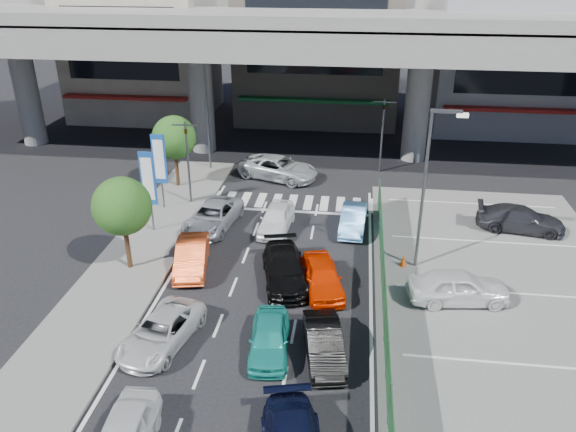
# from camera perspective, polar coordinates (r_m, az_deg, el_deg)

# --- Properties ---
(ground) EXTENTS (120.00, 120.00, 0.00)m
(ground) POSITION_cam_1_polar(r_m,az_deg,el_deg) (23.93, -3.32, -11.35)
(ground) COLOR black
(ground) RESTS_ON ground
(parking_lot) EXTENTS (12.00, 28.00, 0.06)m
(parking_lot) POSITION_cam_1_polar(r_m,az_deg,el_deg) (26.25, 22.26, -9.69)
(parking_lot) COLOR #61615E
(parking_lot) RESTS_ON ground
(sidewalk_left) EXTENTS (4.00, 30.00, 0.12)m
(sidewalk_left) POSITION_cam_1_polar(r_m,az_deg,el_deg) (28.95, -15.70, -5.06)
(sidewalk_left) COLOR #61615E
(sidewalk_left) RESTS_ON ground
(fence_run) EXTENTS (0.16, 22.00, 1.80)m
(fence_run) POSITION_cam_1_polar(r_m,az_deg,el_deg) (23.96, 9.79, -9.02)
(fence_run) COLOR #1B4E25
(fence_run) RESTS_ON ground
(expressway) EXTENTS (64.00, 14.00, 10.75)m
(expressway) POSITION_cam_1_polar(r_m,az_deg,el_deg) (41.30, 2.04, 17.85)
(expressway) COLOR slate
(expressway) RESTS_ON ground
(building_west) EXTENTS (12.00, 10.90, 13.00)m
(building_west) POSITION_cam_1_polar(r_m,az_deg,el_deg) (54.98, -14.54, 16.66)
(building_west) COLOR gray
(building_west) RESTS_ON ground
(building_center) EXTENTS (14.00, 10.90, 15.00)m
(building_center) POSITION_cam_1_polar(r_m,az_deg,el_deg) (52.30, 3.20, 18.08)
(building_center) COLOR gray
(building_center) RESTS_ON ground
(building_east) EXTENTS (12.00, 10.90, 12.00)m
(building_east) POSITION_cam_1_polar(r_m,az_deg,el_deg) (52.84, 21.27, 14.89)
(building_east) COLOR gray
(building_east) RESTS_ON ground
(traffic_light_left) EXTENTS (1.60, 1.24, 5.20)m
(traffic_light_left) POSITION_cam_1_polar(r_m,az_deg,el_deg) (33.96, -10.27, 7.34)
(traffic_light_left) COLOR #595B60
(traffic_light_left) RESTS_ON ground
(traffic_light_right) EXTENTS (1.60, 1.24, 5.20)m
(traffic_light_right) POSITION_cam_1_polar(r_m,az_deg,el_deg) (39.20, 9.66, 9.86)
(traffic_light_right) COLOR #595B60
(traffic_light_right) RESTS_ON ground
(street_lamp_right) EXTENTS (1.65, 0.22, 8.00)m
(street_lamp_right) POSITION_cam_1_polar(r_m,az_deg,el_deg) (26.77, 14.11, 3.81)
(street_lamp_right) COLOR #595B60
(street_lamp_right) RESTS_ON ground
(street_lamp_left) EXTENTS (1.65, 0.22, 8.00)m
(street_lamp_left) POSITION_cam_1_polar(r_m,az_deg,el_deg) (39.29, -8.02, 11.27)
(street_lamp_left) COLOR #595B60
(street_lamp_left) RESTS_ON ground
(signboard_near) EXTENTS (0.80, 0.14, 4.70)m
(signboard_near) POSITION_cam_1_polar(r_m,az_deg,el_deg) (31.03, -14.01, 3.48)
(signboard_near) COLOR #595B60
(signboard_near) RESTS_ON ground
(signboard_far) EXTENTS (0.80, 0.14, 4.70)m
(signboard_far) POSITION_cam_1_polar(r_m,az_deg,el_deg) (33.78, -12.92, 5.43)
(signboard_far) COLOR #595B60
(signboard_far) RESTS_ON ground
(tree_near) EXTENTS (2.80, 2.80, 4.80)m
(tree_near) POSITION_cam_1_polar(r_m,az_deg,el_deg) (27.45, -16.51, 0.93)
(tree_near) COLOR #382314
(tree_near) RESTS_ON ground
(tree_far) EXTENTS (2.80, 2.80, 4.80)m
(tree_far) POSITION_cam_1_polar(r_m,az_deg,el_deg) (36.87, -11.49, 7.80)
(tree_far) COLOR #382314
(tree_far) RESTS_ON ground
(sedan_white_mid_left) EXTENTS (2.96, 4.76, 1.23)m
(sedan_white_mid_left) POSITION_cam_1_polar(r_m,az_deg,el_deg) (23.28, -12.73, -11.35)
(sedan_white_mid_left) COLOR silver
(sedan_white_mid_left) RESTS_ON ground
(taxi_teal_mid) EXTENTS (1.86, 3.90, 1.29)m
(taxi_teal_mid) POSITION_cam_1_polar(r_m,az_deg,el_deg) (22.36, -1.91, -12.27)
(taxi_teal_mid) COLOR teal
(taxi_teal_mid) RESTS_ON ground
(hatch_black_mid_right) EXTENTS (2.05, 4.07, 1.28)m
(hatch_black_mid_right) POSITION_cam_1_polar(r_m,az_deg,el_deg) (22.12, 3.68, -12.83)
(hatch_black_mid_right) COLOR black
(hatch_black_mid_right) RESTS_ON ground
(taxi_orange_left) EXTENTS (2.22, 4.39, 1.38)m
(taxi_orange_left) POSITION_cam_1_polar(r_m,az_deg,el_deg) (27.98, -9.76, -4.05)
(taxi_orange_left) COLOR #EE4F1E
(taxi_orange_left) RESTS_ON ground
(sedan_black_mid) EXTENTS (2.97, 5.07, 1.38)m
(sedan_black_mid) POSITION_cam_1_polar(r_m,az_deg,el_deg) (26.55, -0.36, -5.38)
(sedan_black_mid) COLOR black
(sedan_black_mid) RESTS_ON ground
(taxi_orange_right) EXTENTS (2.55, 4.32, 1.38)m
(taxi_orange_right) POSITION_cam_1_polar(r_m,az_deg,el_deg) (26.01, 3.52, -6.16)
(taxi_orange_right) COLOR #F52D00
(taxi_orange_right) RESTS_ON ground
(wagon_silver_front_left) EXTENTS (2.95, 5.16, 1.36)m
(wagon_silver_front_left) POSITION_cam_1_polar(r_m,az_deg,el_deg) (31.87, -7.65, -0.04)
(wagon_silver_front_left) COLOR #A4A6AC
(wagon_silver_front_left) RESTS_ON ground
(sedan_white_front_mid) EXTENTS (1.87, 4.14, 1.38)m
(sedan_white_front_mid) POSITION_cam_1_polar(r_m,az_deg,el_deg) (31.33, -1.19, -0.25)
(sedan_white_front_mid) COLOR white
(sedan_white_front_mid) RESTS_ON ground
(kei_truck_front_right) EXTENTS (1.58, 3.96, 1.28)m
(kei_truck_front_right) POSITION_cam_1_polar(r_m,az_deg,el_deg) (31.54, 6.65, -0.34)
(kei_truck_front_right) COLOR #63A2E6
(kei_truck_front_right) RESTS_ON ground
(crossing_wagon_silver) EXTENTS (5.98, 4.16, 1.52)m
(crossing_wagon_silver) POSITION_cam_1_polar(r_m,az_deg,el_deg) (38.42, -0.97, 4.90)
(crossing_wagon_silver) COLOR #AFB3B7
(crossing_wagon_silver) RESTS_ON ground
(parked_sedan_white) EXTENTS (4.63, 2.32, 1.52)m
(parked_sedan_white) POSITION_cam_1_polar(r_m,az_deg,el_deg) (26.13, 16.95, -6.88)
(parked_sedan_white) COLOR white
(parked_sedan_white) RESTS_ON parking_lot
(parked_sedan_dgrey) EXTENTS (4.94, 2.60, 1.37)m
(parked_sedan_dgrey) POSITION_cam_1_polar(r_m,az_deg,el_deg) (33.73, 22.55, -0.27)
(parked_sedan_dgrey) COLOR #2B2B30
(parked_sedan_dgrey) RESTS_ON parking_lot
(traffic_cone) EXTENTS (0.34, 0.34, 0.63)m
(traffic_cone) POSITION_cam_1_polar(r_m,az_deg,el_deg) (28.44, 11.64, -4.42)
(traffic_cone) COLOR #DD4C0C
(traffic_cone) RESTS_ON parking_lot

